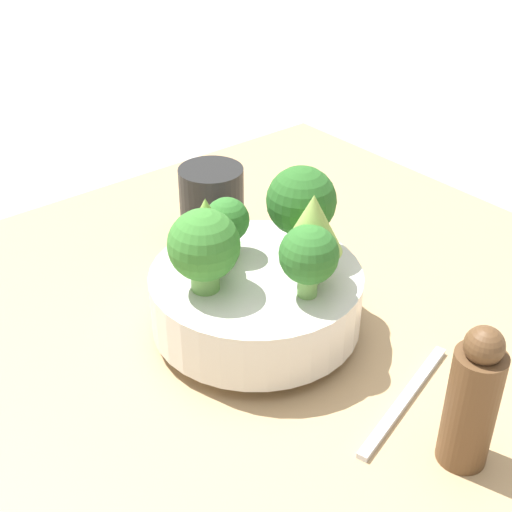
{
  "coord_description": "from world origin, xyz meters",
  "views": [
    {
      "loc": [
        -0.39,
        -0.43,
        0.5
      ],
      "look_at": [
        -0.01,
        0.04,
        0.13
      ],
      "focal_mm": 50.0,
      "sensor_mm": 36.0,
      "label": 1
    }
  ],
  "objects_px": {
    "bowl": "(256,299)",
    "pepper_mill": "(472,400)",
    "cup": "(212,205)",
    "fork": "(405,399)"
  },
  "relations": [
    {
      "from": "cup",
      "to": "pepper_mill",
      "type": "height_order",
      "value": "pepper_mill"
    },
    {
      "from": "cup",
      "to": "fork",
      "type": "relative_size",
      "value": 0.59
    },
    {
      "from": "bowl",
      "to": "pepper_mill",
      "type": "height_order",
      "value": "pepper_mill"
    },
    {
      "from": "cup",
      "to": "pepper_mill",
      "type": "xyz_separation_m",
      "value": [
        -0.05,
        -0.43,
        0.02
      ]
    },
    {
      "from": "bowl",
      "to": "fork",
      "type": "distance_m",
      "value": 0.18
    },
    {
      "from": "bowl",
      "to": "fork",
      "type": "relative_size",
      "value": 1.28
    },
    {
      "from": "pepper_mill",
      "to": "fork",
      "type": "height_order",
      "value": "pepper_mill"
    },
    {
      "from": "pepper_mill",
      "to": "fork",
      "type": "distance_m",
      "value": 0.1
    },
    {
      "from": "bowl",
      "to": "fork",
      "type": "xyz_separation_m",
      "value": [
        0.04,
        -0.17,
        -0.04
      ]
    },
    {
      "from": "fork",
      "to": "pepper_mill",
      "type": "bearing_deg",
      "value": -101.04
    }
  ]
}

